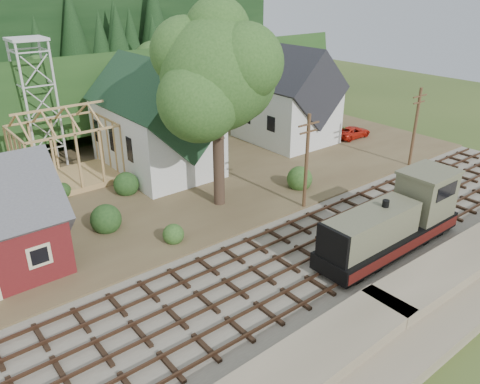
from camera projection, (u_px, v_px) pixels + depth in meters
ground at (286, 267)px, 30.56m from camera, size 140.00×140.00×0.00m
embankment at (398, 338)px, 24.53m from camera, size 64.00×5.00×1.60m
railroad_bed at (286, 266)px, 30.53m from camera, size 64.00×11.00×0.16m
village_flat at (151, 181)px, 43.28m from camera, size 64.00×26.00×0.30m
hillside at (60, 125)px, 60.39m from camera, size 70.00×28.96×12.74m
ridge at (23, 102)px, 71.75m from camera, size 80.00×20.00×12.00m
church at (157, 121)px, 43.54m from camera, size 8.40×15.17×13.00m
farmhouse at (286, 100)px, 52.30m from camera, size 8.40×10.80×10.60m
timber_frame at (66, 151)px, 41.42m from camera, size 8.20×6.20×6.99m
lattice_tower at (31, 65)px, 42.88m from camera, size 3.20×3.20×12.12m
big_tree at (218, 82)px, 34.73m from camera, size 10.90×8.40×14.70m
telegraph_pole_near at (307, 161)px, 36.49m from camera, size 2.20×0.28×8.00m
telegraph_pole_far at (415, 127)px, 45.03m from camera, size 2.20×0.28×8.00m
locomotive at (395, 222)px, 31.69m from camera, size 12.24×3.06×4.89m
car_blue at (55, 248)px, 31.04m from camera, size 1.49×3.42×1.15m
car_red at (353, 132)px, 54.52m from camera, size 4.68×2.19×1.30m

